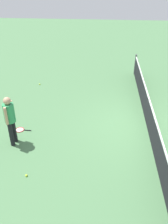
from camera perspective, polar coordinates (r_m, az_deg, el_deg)
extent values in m
plane|color=#4C7A4C|center=(9.31, 14.35, -3.19)|extent=(40.00, 40.00, 0.00)
cylinder|color=#4C4C51|center=(13.51, 11.78, 10.71)|extent=(0.09, 0.09, 1.07)
cube|color=black|center=(9.07, 14.72, -0.82)|extent=(10.00, 0.02, 0.91)
cube|color=white|center=(8.83, 15.13, 1.86)|extent=(10.00, 0.04, 0.06)
cylinder|color=black|center=(8.23, -16.46, -4.98)|extent=(0.15, 0.15, 0.85)
cylinder|color=black|center=(8.38, -15.86, -4.12)|extent=(0.15, 0.15, 0.85)
cylinder|color=#339959|center=(7.92, -16.92, -0.21)|extent=(0.37, 0.37, 0.62)
cylinder|color=tan|center=(7.74, -17.59, -0.90)|extent=(0.10, 0.10, 0.58)
cylinder|color=tan|center=(8.07, -16.33, 0.69)|extent=(0.10, 0.10, 0.58)
sphere|color=tan|center=(7.71, -17.40, 2.49)|extent=(0.25, 0.25, 0.23)
torus|color=red|center=(9.11, -14.64, -3.99)|extent=(0.33, 0.33, 0.02)
cylinder|color=silver|center=(9.11, -14.64, -3.99)|extent=(0.28, 0.28, 0.00)
cylinder|color=black|center=(9.01, -12.95, -4.13)|extent=(0.05, 0.28, 0.03)
sphere|color=#C6E033|center=(12.34, -10.21, 6.34)|extent=(0.07, 0.07, 0.07)
sphere|color=#C6E033|center=(7.27, -13.18, -14.10)|extent=(0.07, 0.07, 0.07)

